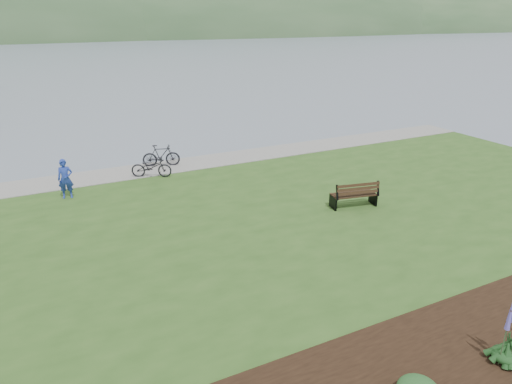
% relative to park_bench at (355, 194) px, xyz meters
% --- Properties ---
extents(ground, '(600.00, 600.00, 0.00)m').
position_rel_park_bench_xyz_m(ground, '(-3.20, 1.40, -0.95)').
color(ground, slate).
rests_on(ground, ground).
extents(lawn, '(34.00, 20.00, 0.40)m').
position_rel_park_bench_xyz_m(lawn, '(-3.20, -0.60, -0.75)').
color(lawn, '#2B501C').
rests_on(lawn, ground).
extents(shoreline_path, '(34.00, 2.20, 0.03)m').
position_rel_park_bench_xyz_m(shoreline_path, '(-3.20, 8.30, -0.54)').
color(shoreline_path, gray).
rests_on(shoreline_path, lawn).
extents(far_hillside, '(580.00, 80.00, 38.00)m').
position_rel_park_bench_xyz_m(far_hillside, '(16.80, 171.40, -0.95)').
color(far_hillside, '#325530').
rests_on(far_hillside, ground).
extents(park_bench, '(1.90, 1.07, 1.11)m').
position_rel_park_bench_xyz_m(park_bench, '(0.00, 0.00, 0.00)').
color(park_bench, black).
rests_on(park_bench, lawn).
extents(person, '(0.79, 0.61, 1.95)m').
position_rel_park_bench_xyz_m(person, '(-10.05, 6.18, 0.42)').
color(person, '#21379A').
rests_on(person, lawn).
extents(bicycle_a, '(1.42, 1.98, 0.99)m').
position_rel_park_bench_xyz_m(bicycle_a, '(-6.24, 7.18, -0.06)').
color(bicycle_a, black).
rests_on(bicycle_a, lawn).
extents(bicycle_b, '(1.05, 1.92, 1.11)m').
position_rel_park_bench_xyz_m(bicycle_b, '(-5.37, 8.60, 0.00)').
color(bicycle_b, black).
rests_on(bicycle_b, lawn).
extents(echium_4, '(0.62, 0.62, 1.81)m').
position_rel_park_bench_xyz_m(echium_4, '(-2.49, -8.46, 0.20)').
color(echium_4, '#153A17').
rests_on(echium_4, garden_bed).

